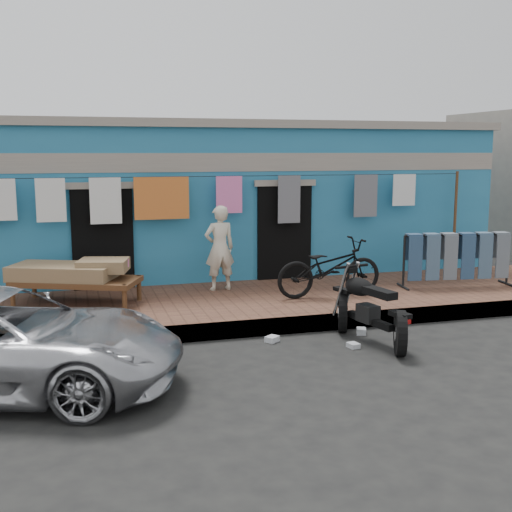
{
  "coord_description": "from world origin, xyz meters",
  "views": [
    {
      "loc": [
        -2.73,
        -7.44,
        2.76
      ],
      "look_at": [
        0.0,
        2.0,
        1.15
      ],
      "focal_mm": 45.0,
      "sensor_mm": 36.0,
      "label": 1
    }
  ],
  "objects_px": {
    "bicycle": "(329,261)",
    "charpoy": "(77,283)",
    "motorcycle": "(370,307)",
    "jeans_rack": "(457,259)",
    "seated_person": "(220,248)"
  },
  "relations": [
    {
      "from": "motorcycle",
      "to": "jeans_rack",
      "type": "relative_size",
      "value": 0.79
    },
    {
      "from": "jeans_rack",
      "to": "charpoy",
      "type": "bearing_deg",
      "value": 175.71
    },
    {
      "from": "seated_person",
      "to": "jeans_rack",
      "type": "relative_size",
      "value": 0.7
    },
    {
      "from": "charpoy",
      "to": "jeans_rack",
      "type": "bearing_deg",
      "value": -4.29
    },
    {
      "from": "motorcycle",
      "to": "jeans_rack",
      "type": "bearing_deg",
      "value": 24.79
    },
    {
      "from": "seated_person",
      "to": "bicycle",
      "type": "bearing_deg",
      "value": 142.4
    },
    {
      "from": "seated_person",
      "to": "motorcycle",
      "type": "bearing_deg",
      "value": 110.28
    },
    {
      "from": "bicycle",
      "to": "jeans_rack",
      "type": "distance_m",
      "value": 2.62
    },
    {
      "from": "bicycle",
      "to": "charpoy",
      "type": "relative_size",
      "value": 0.81
    },
    {
      "from": "bicycle",
      "to": "charpoy",
      "type": "bearing_deg",
      "value": 79.1
    },
    {
      "from": "seated_person",
      "to": "jeans_rack",
      "type": "height_order",
      "value": "seated_person"
    },
    {
      "from": "charpoy",
      "to": "jeans_rack",
      "type": "xyz_separation_m",
      "value": [
        6.85,
        -0.51,
        0.16
      ]
    },
    {
      "from": "motorcycle",
      "to": "jeans_rack",
      "type": "xyz_separation_m",
      "value": [
        2.8,
        2.11,
        0.23
      ]
    },
    {
      "from": "seated_person",
      "to": "charpoy",
      "type": "bearing_deg",
      "value": 2.52
    },
    {
      "from": "seated_person",
      "to": "motorcycle",
      "type": "relative_size",
      "value": 0.88
    }
  ]
}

